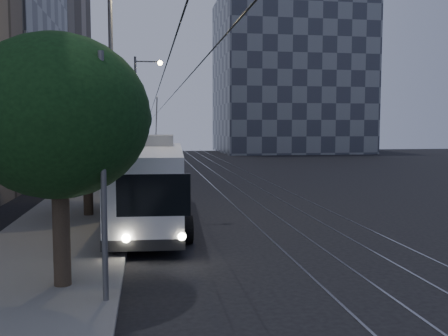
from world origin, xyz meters
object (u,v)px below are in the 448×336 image
at_px(car_white_a, 152,172).
at_px(trolleybus, 152,183).
at_px(streetlamp_near, 121,70).
at_px(pickup_silver, 147,176).
at_px(car_white_d, 151,158).
at_px(car_white_c, 164,164).
at_px(car_white_b, 165,166).
at_px(streetlamp_far, 141,104).

bearing_deg(car_white_a, trolleybus, -70.05).
height_order(trolleybus, streetlamp_near, streetlamp_near).
bearing_deg(pickup_silver, trolleybus, -110.67).
distance_m(car_white_a, streetlamp_near, 16.61).
xyz_separation_m(car_white_a, car_white_d, (0.09, 17.36, -0.05)).
xyz_separation_m(car_white_a, streetlamp_near, (-1.47, -15.40, 6.06)).
xyz_separation_m(car_white_c, car_white_d, (-1.12, 8.02, 0.02)).
xyz_separation_m(pickup_silver, car_white_c, (1.60, 12.48, -0.12)).
height_order(pickup_silver, car_white_d, pickup_silver).
bearing_deg(car_white_b, pickup_silver, -78.37).
height_order(pickup_silver, streetlamp_far, streetlamp_far).
height_order(car_white_a, car_white_b, car_white_a).
bearing_deg(car_white_c, car_white_d, 105.86).
height_order(car_white_a, streetlamp_far, streetlamp_far).
xyz_separation_m(car_white_b, car_white_d, (-1.12, 10.76, -0.02)).
relative_size(streetlamp_near, streetlamp_far, 1.11).
distance_m(car_white_a, car_white_d, 17.36).
distance_m(trolleybus, car_white_b, 22.83).
bearing_deg(car_white_c, car_white_b, -82.07).
bearing_deg(trolleybus, car_white_a, 92.53).
relative_size(car_white_b, car_white_d, 1.22).
distance_m(trolleybus, streetlamp_near, 5.20).
bearing_deg(streetlamp_far, trolleybus, -88.25).
bearing_deg(streetlamp_far, car_white_a, -82.03).
height_order(pickup_silver, streetlamp_near, streetlamp_near).
bearing_deg(pickup_silver, car_white_c, 61.14).
distance_m(car_white_c, car_white_d, 8.10).
distance_m(trolleybus, car_white_a, 16.20).
height_order(car_white_c, streetlamp_near, streetlamp_near).
relative_size(car_white_a, car_white_d, 1.07).
relative_size(car_white_a, streetlamp_far, 0.39).
relative_size(pickup_silver, car_white_d, 1.43).
bearing_deg(car_white_d, car_white_c, -81.57).
height_order(trolleybus, car_white_d, trolleybus).
bearing_deg(car_white_a, pickup_silver, -76.54).
relative_size(trolleybus, car_white_b, 2.84).
bearing_deg(car_white_b, car_white_c, 110.95).
bearing_deg(streetlamp_near, car_white_d, 87.29).
relative_size(pickup_silver, car_white_c, 1.42).
bearing_deg(car_white_c, car_white_a, -89.42).
relative_size(pickup_silver, streetlamp_far, 0.52).
bearing_deg(streetlamp_near, car_white_c, 83.84).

